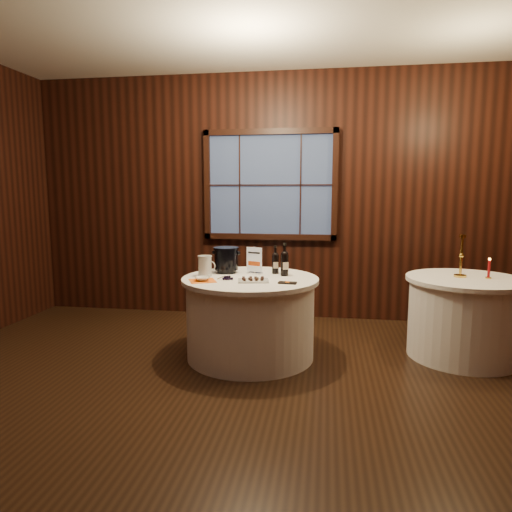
% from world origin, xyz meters
% --- Properties ---
extents(ground, '(6.00, 6.00, 0.00)m').
position_xyz_m(ground, '(0.00, 0.00, 0.00)').
color(ground, black).
rests_on(ground, ground).
extents(back_wall, '(6.00, 0.10, 3.00)m').
position_xyz_m(back_wall, '(0.00, 2.48, 1.54)').
color(back_wall, black).
rests_on(back_wall, ground).
extents(main_table, '(1.28, 1.28, 0.77)m').
position_xyz_m(main_table, '(0.00, 1.00, 0.39)').
color(main_table, white).
rests_on(main_table, ground).
extents(side_table, '(1.08, 1.08, 0.77)m').
position_xyz_m(side_table, '(2.00, 1.30, 0.39)').
color(side_table, white).
rests_on(side_table, ground).
extents(sign_stand, '(0.16, 0.12, 0.27)m').
position_xyz_m(sign_stand, '(0.01, 1.20, 0.86)').
color(sign_stand, silver).
rests_on(sign_stand, main_table).
extents(port_bottle_left, '(0.07, 0.07, 0.28)m').
position_xyz_m(port_bottle_left, '(0.21, 1.24, 0.89)').
color(port_bottle_left, black).
rests_on(port_bottle_left, main_table).
extents(port_bottle_right, '(0.07, 0.09, 0.31)m').
position_xyz_m(port_bottle_right, '(0.31, 1.14, 0.91)').
color(port_bottle_right, black).
rests_on(port_bottle_right, main_table).
extents(ice_bucket, '(0.25, 0.25, 0.25)m').
position_xyz_m(ice_bucket, '(-0.28, 1.22, 0.90)').
color(ice_bucket, black).
rests_on(ice_bucket, main_table).
extents(chocolate_plate, '(0.30, 0.23, 0.04)m').
position_xyz_m(chocolate_plate, '(0.06, 0.81, 0.79)').
color(chocolate_plate, silver).
rests_on(chocolate_plate, main_table).
extents(chocolate_box, '(0.17, 0.09, 0.01)m').
position_xyz_m(chocolate_box, '(0.37, 0.77, 0.78)').
color(chocolate_box, black).
rests_on(chocolate_box, main_table).
extents(grape_bunch, '(0.16, 0.07, 0.04)m').
position_xyz_m(grape_bunch, '(-0.19, 0.85, 0.79)').
color(grape_bunch, black).
rests_on(grape_bunch, main_table).
extents(glass_pitcher, '(0.18, 0.14, 0.20)m').
position_xyz_m(glass_pitcher, '(-0.44, 1.01, 0.87)').
color(glass_pitcher, silver).
rests_on(glass_pitcher, main_table).
extents(orange_napkin, '(0.30, 0.30, 0.00)m').
position_xyz_m(orange_napkin, '(-0.40, 0.77, 0.77)').
color(orange_napkin, orange).
rests_on(orange_napkin, main_table).
extents(cracker_bowl, '(0.16, 0.16, 0.03)m').
position_xyz_m(cracker_bowl, '(-0.40, 0.77, 0.79)').
color(cracker_bowl, silver).
rests_on(cracker_bowl, orange_napkin).
extents(brass_candlestick, '(0.11, 0.11, 0.40)m').
position_xyz_m(brass_candlestick, '(1.95, 1.33, 0.92)').
color(brass_candlestick, gold).
rests_on(brass_candlestick, side_table).
extents(red_candle, '(0.05, 0.05, 0.19)m').
position_xyz_m(red_candle, '(2.19, 1.29, 0.85)').
color(red_candle, gold).
rests_on(red_candle, side_table).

